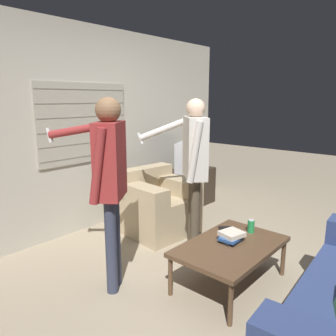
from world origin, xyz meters
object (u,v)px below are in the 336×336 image
(person_left_standing, at_px, (109,172))
(soda_can, at_px, (251,226))
(tv, at_px, (186,156))
(person_right_standing, at_px, (194,157))
(spare_remote, at_px, (225,228))
(book_stack, at_px, (231,236))
(coffee_table, at_px, (231,248))
(armchair_beige, at_px, (157,205))

(person_left_standing, bearing_deg, soda_can, -71.44)
(tv, bearing_deg, person_right_standing, 16.19)
(soda_can, distance_m, spare_remote, 0.25)
(person_left_standing, bearing_deg, book_stack, -79.60)
(tv, height_order, person_right_standing, person_right_standing)
(person_right_standing, xyz_separation_m, spare_remote, (-0.04, -0.44, -0.66))
(tv, height_order, book_stack, tv)
(coffee_table, height_order, person_left_standing, person_left_standing)
(tv, bearing_deg, coffee_table, 23.67)
(book_stack, bearing_deg, spare_remote, 42.85)
(coffee_table, bearing_deg, soda_can, -0.50)
(tv, relative_size, soda_can, 5.31)
(armchair_beige, relative_size, tv, 1.31)
(person_right_standing, bearing_deg, spare_remote, -142.44)
(armchair_beige, height_order, spare_remote, armchair_beige)
(person_right_standing, distance_m, book_stack, 0.92)
(coffee_table, xyz_separation_m, soda_can, (0.37, -0.00, 0.10))
(soda_can, bearing_deg, coffee_table, 179.50)
(tv, distance_m, spare_remote, 1.95)
(person_left_standing, bearing_deg, person_right_standing, -42.17)
(spare_remote, bearing_deg, coffee_table, 179.84)
(coffee_table, height_order, spare_remote, spare_remote)
(soda_can, bearing_deg, book_stack, 174.38)
(person_right_standing, bearing_deg, soda_can, -131.75)
(armchair_beige, distance_m, coffee_table, 1.42)
(armchair_beige, relative_size, book_stack, 3.63)
(book_stack, distance_m, soda_can, 0.31)
(armchair_beige, height_order, person_left_standing, person_left_standing)
(soda_can, height_order, spare_remote, soda_can)
(book_stack, bearing_deg, person_right_standing, 68.05)
(armchair_beige, xyz_separation_m, person_left_standing, (-1.20, -0.58, 0.72))
(soda_can, bearing_deg, tv, 56.64)
(book_stack, xyz_separation_m, spare_remote, (0.21, 0.20, -0.04))
(person_left_standing, bearing_deg, spare_remote, -64.90)
(coffee_table, distance_m, spare_remote, 0.35)
(person_left_standing, bearing_deg, coffee_table, -82.63)
(book_stack, bearing_deg, tv, 49.35)
(tv, relative_size, person_right_standing, 0.40)
(person_left_standing, xyz_separation_m, spare_remote, (1.00, -0.53, -0.66))
(book_stack, bearing_deg, person_left_standing, 137.17)
(person_left_standing, relative_size, spare_remote, 13.47)
(tv, distance_m, soda_can, 2.06)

